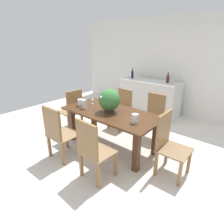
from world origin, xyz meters
TOP-DOWN VIEW (x-y plane):
  - ground_plane at (0.00, 0.00)m, footprint 7.04×7.04m
  - back_wall at (0.00, 2.60)m, footprint 6.40×0.10m
  - dining_table at (0.00, -0.01)m, footprint 1.88×0.90m
  - chair_foot_end at (1.17, -0.01)m, footprint 0.46×0.47m
  - chair_near_right at (0.42, -0.90)m, footprint 0.47×0.45m
  - chair_head_end at (-1.16, -0.02)m, footprint 0.50×0.47m
  - chair_near_left at (-0.42, -0.91)m, footprint 0.48×0.47m
  - chair_far_left at (-0.42, 0.88)m, footprint 0.43×0.47m
  - chair_far_right at (0.42, 0.87)m, footprint 0.43×0.42m
  - flower_centerpiece at (-0.02, -0.03)m, footprint 0.40×0.40m
  - crystal_vase_left at (-0.67, -0.18)m, footprint 0.11×0.11m
  - crystal_vase_center_near at (-0.51, -0.21)m, footprint 0.09×0.09m
  - crystal_vase_right at (0.63, -0.15)m, footprint 0.11×0.11m
  - wine_glass at (-0.60, 0.09)m, footprint 0.07×0.07m
  - kitchen_counter at (-0.37, 2.07)m, footprint 1.65×0.61m
  - wine_bottle_clear at (-0.96, 2.05)m, footprint 0.07×0.07m
  - wine_bottle_green at (0.23, 2.09)m, footprint 0.07×0.07m
  - wine_bottle_tall at (0.11, 2.10)m, footprint 0.07×0.07m

SIDE VIEW (x-z plane):
  - ground_plane at x=0.00m, z-range 0.00..0.00m
  - kitchen_counter at x=-0.37m, z-range 0.00..0.96m
  - chair_far_left at x=-0.42m, z-range 0.04..0.96m
  - chair_far_right at x=0.42m, z-range 0.04..1.00m
  - chair_head_end at x=-1.16m, z-range 0.04..1.01m
  - chair_near_right at x=0.42m, z-range 0.05..1.02m
  - chair_near_left at x=-0.42m, z-range 0.05..1.03m
  - chair_foot_end at x=1.17m, z-range 0.04..1.03m
  - dining_table at x=0.00m, z-range 0.23..0.97m
  - crystal_vase_left at x=-0.67m, z-range 0.76..0.91m
  - crystal_vase_right at x=0.63m, z-range 0.75..0.91m
  - crystal_vase_center_near at x=-0.51m, z-range 0.75..0.93m
  - wine_glass at x=-0.60m, z-range 0.78..0.94m
  - flower_centerpiece at x=-0.02m, z-range 0.75..1.18m
  - wine_bottle_green at x=0.23m, z-range 0.93..1.19m
  - wine_bottle_tall at x=0.11m, z-range 0.93..1.20m
  - wine_bottle_clear at x=-0.96m, z-range 0.93..1.21m
  - back_wall at x=0.00m, z-range 0.00..2.60m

